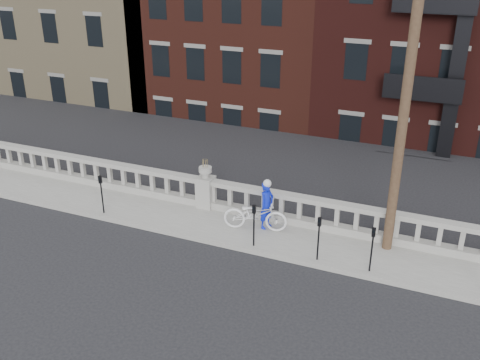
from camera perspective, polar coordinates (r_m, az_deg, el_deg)
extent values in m
plane|color=black|center=(15.70, -10.10, -9.24)|extent=(120.00, 120.00, 0.00)
cube|color=gray|center=(17.87, -4.96, -4.28)|extent=(32.00, 2.20, 0.15)
cube|color=gray|center=(18.52, -3.62, -2.46)|extent=(28.00, 0.34, 0.25)
cube|color=gray|center=(18.17, -3.69, -0.13)|extent=(28.00, 0.34, 0.16)
cube|color=gray|center=(18.34, -3.66, -1.27)|extent=(0.55, 0.55, 1.10)
cylinder|color=gray|center=(18.07, -3.71, 0.59)|extent=(0.24, 0.24, 0.20)
cylinder|color=gray|center=(18.00, -3.73, 1.12)|extent=(0.44, 0.44, 0.18)
cube|color=#605E59|center=(20.13, -2.98, -8.95)|extent=(36.00, 0.50, 5.15)
cube|color=black|center=(39.98, 10.76, 3.41)|extent=(80.00, 44.00, 0.50)
cube|color=#595651|center=(24.40, -2.93, -4.20)|extent=(16.00, 7.00, 4.00)
cube|color=#401912|center=(33.51, 2.49, 12.75)|extent=(10.00, 14.00, 14.00)
cube|color=black|center=(31.34, 20.27, 11.95)|extent=(10.00, 14.00, 15.50)
cylinder|color=#422D1E|center=(14.87, 17.47, 9.84)|extent=(0.28, 0.28, 10.00)
cylinder|color=black|center=(18.44, -14.48, -1.88)|extent=(0.05, 0.05, 1.10)
cube|color=black|center=(18.16, -14.69, 0.05)|extent=(0.10, 0.08, 0.26)
cube|color=black|center=(18.12, -14.79, 0.11)|extent=(0.06, 0.01, 0.08)
cylinder|color=black|center=(15.97, 1.49, -5.30)|extent=(0.05, 0.05, 1.10)
cube|color=black|center=(15.64, 1.51, -3.13)|extent=(0.10, 0.08, 0.26)
cube|color=black|center=(15.59, 1.45, -3.07)|extent=(0.06, 0.01, 0.08)
cylinder|color=black|center=(15.45, 8.33, -6.65)|extent=(0.05, 0.05, 1.10)
cube|color=black|center=(15.12, 8.49, -4.43)|extent=(0.10, 0.08, 0.26)
cube|color=black|center=(15.06, 8.45, -4.37)|extent=(0.06, 0.01, 0.08)
cylinder|color=black|center=(15.22, 13.82, -7.65)|extent=(0.05, 0.05, 1.10)
cube|color=black|center=(14.88, 14.08, -5.42)|extent=(0.10, 0.08, 0.26)
cube|color=black|center=(14.83, 14.06, -5.37)|extent=(0.06, 0.01, 0.08)
imported|color=white|center=(16.86, 1.64, -3.68)|extent=(2.13, 1.15, 1.06)
imported|color=#0D1FCB|center=(16.89, 2.87, -2.71)|extent=(0.53, 0.66, 1.55)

